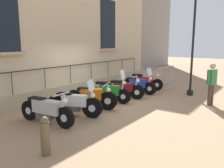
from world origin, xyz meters
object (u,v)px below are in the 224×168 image
at_px(motorcycle_green, 109,92).
at_px(crowd_barrier, 165,75).
at_px(motorcycle_silver, 46,110).
at_px(lamppost, 194,27).
at_px(motorcycle_orange, 91,97).
at_px(motorcycle_maroon, 123,89).
at_px(bollard, 45,136).
at_px(motorcycle_blue, 138,85).
at_px(motorcycle_white, 74,103).
at_px(pedestrian_standing, 212,82).
at_px(motorcycle_red, 143,82).

distance_m(motorcycle_green, crowd_barrier, 5.13).
xyz_separation_m(motorcycle_silver, lamppost, (2.32, 6.46, 2.70)).
distance_m(motorcycle_orange, motorcycle_maroon, 2.09).
height_order(motorcycle_maroon, bollard, motorcycle_maroon).
height_order(motorcycle_silver, motorcycle_blue, motorcycle_blue).
bearing_deg(motorcycle_white, bollard, -58.51).
bearing_deg(pedestrian_standing, motorcycle_green, -150.34).
bearing_deg(motorcycle_red, motorcycle_silver, -89.34).
bearing_deg(motorcycle_orange, crowd_barrier, 87.49).
xyz_separation_m(motorcycle_blue, crowd_barrier, (0.14, 3.00, 0.12)).
bearing_deg(motorcycle_red, motorcycle_white, -87.56).
bearing_deg(motorcycle_white, motorcycle_orange, 97.17).
height_order(motorcycle_silver, motorcycle_green, motorcycle_green).
height_order(motorcycle_maroon, pedestrian_standing, pedestrian_standing).
relative_size(motorcycle_red, pedestrian_standing, 1.19).
relative_size(bollard, pedestrian_standing, 0.53).
relative_size(motorcycle_orange, motorcycle_red, 0.95).
bearing_deg(crowd_barrier, motorcycle_white, -91.17).
distance_m(motorcycle_red, crowd_barrier, 2.02).
xyz_separation_m(motorcycle_orange, motorcycle_blue, (0.13, 3.27, 0.00)).
bearing_deg(motorcycle_green, motorcycle_white, -86.78).
xyz_separation_m(motorcycle_red, bollard, (1.64, -7.60, 0.05)).
bearing_deg(motorcycle_blue, pedestrian_standing, -2.37).
bearing_deg(bollard, lamppost, 84.44).
height_order(motorcycle_white, motorcycle_green, motorcycle_green).
bearing_deg(motorcycle_green, lamppost, 55.22).
height_order(motorcycle_green, crowd_barrier, motorcycle_green).
height_order(motorcycle_red, crowd_barrier, crowd_barrier).
xyz_separation_m(motorcycle_white, bollard, (1.41, -2.31, 0.00)).
distance_m(motorcycle_silver, motorcycle_blue, 5.29).
height_order(motorcycle_orange, pedestrian_standing, pedestrian_standing).
bearing_deg(motorcycle_green, crowd_barrier, 87.00).
bearing_deg(crowd_barrier, motorcycle_maroon, -93.11).
bearing_deg(motorcycle_maroon, lamppost, 46.29).
height_order(motorcycle_orange, motorcycle_green, motorcycle_green).
xyz_separation_m(motorcycle_orange, lamppost, (2.29, 4.44, 2.70)).
distance_m(lamppost, pedestrian_standing, 2.83).
bearing_deg(motorcycle_orange, pedestrian_standing, 41.84).
bearing_deg(bollard, motorcycle_white, 121.49).
distance_m(lamppost, crowd_barrier, 3.75).
distance_m(motorcycle_maroon, motorcycle_blue, 1.18).
height_order(crowd_barrier, bollard, crowd_barrier).
distance_m(motorcycle_white, motorcycle_red, 5.30).
bearing_deg(motorcycle_blue, motorcycle_orange, -92.31).
relative_size(lamppost, crowd_barrier, 2.20).
bearing_deg(motorcycle_white, motorcycle_green, 93.22).
relative_size(motorcycle_silver, motorcycle_blue, 1.11).
xyz_separation_m(motorcycle_white, motorcycle_maroon, (-0.08, 3.09, -0.04)).
height_order(motorcycle_silver, motorcycle_orange, motorcycle_silver).
height_order(motorcycle_maroon, motorcycle_blue, motorcycle_blue).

